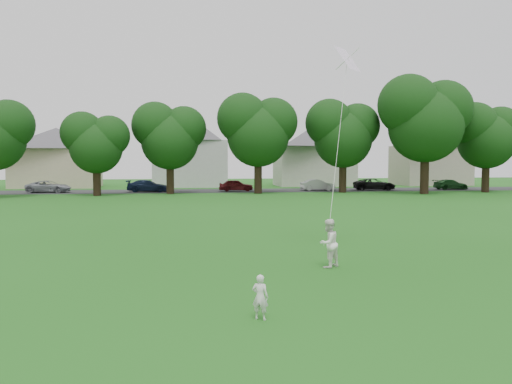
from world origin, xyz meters
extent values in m
plane|color=#185212|center=(0.00, 0.00, 0.00)|extent=(160.00, 160.00, 0.00)
cube|color=#2D2D30|center=(0.00, 42.00, 0.01)|extent=(90.00, 7.00, 0.01)
imported|color=silver|center=(1.04, -1.70, 0.45)|extent=(0.39, 0.34, 0.90)
imported|color=white|center=(3.74, 2.84, 0.72)|extent=(0.88, 0.85, 1.44)
plane|color=white|center=(5.14, 5.54, 6.66)|extent=(1.19, 1.18, 0.86)
cylinder|color=white|center=(4.44, 4.19, 3.85)|extent=(0.01, 0.01, 6.39)
cylinder|color=black|center=(-8.56, 35.87, 1.49)|extent=(0.70, 0.70, 2.98)
cylinder|color=black|center=(-2.00, 37.71, 1.72)|extent=(0.73, 0.73, 3.44)
cylinder|color=black|center=(6.53, 37.09, 1.90)|extent=(0.77, 0.77, 3.80)
cylinder|color=black|center=(15.26, 37.54, 1.83)|extent=(0.75, 0.75, 3.65)
cylinder|color=black|center=(22.42, 34.30, 2.22)|extent=(0.82, 0.82, 4.45)
cylinder|color=black|center=(29.78, 35.81, 1.77)|extent=(0.74, 0.74, 3.54)
imported|color=gray|center=(-14.13, 41.00, 0.61)|extent=(4.47, 2.40, 1.19)
imported|color=#121E3A|center=(-4.39, 41.00, 0.62)|extent=(4.31, 1.93, 1.23)
imported|color=#4D0F11|center=(4.73, 41.00, 0.63)|extent=(3.70, 1.65, 1.23)
imported|color=#B0B0B0|center=(13.56, 41.00, 0.61)|extent=(3.68, 1.40, 1.20)
imported|color=black|center=(19.99, 41.00, 0.64)|extent=(4.75, 2.61, 1.26)
imported|color=#164319|center=(28.92, 41.00, 0.57)|extent=(3.89, 1.71, 1.11)
cube|color=#C5B293|center=(-16.00, 52.00, 2.33)|extent=(9.57, 6.93, 4.66)
pyramid|color=#4E4B50|center=(-16.00, 52.00, 7.22)|extent=(13.80, 13.80, 2.56)
cube|color=silver|center=(0.00, 52.00, 2.86)|extent=(8.94, 7.35, 5.71)
pyramid|color=#4E4B50|center=(0.00, 52.00, 8.85)|extent=(12.90, 12.90, 3.14)
cube|color=beige|center=(16.00, 52.00, 2.52)|extent=(9.74, 6.40, 5.05)
pyramid|color=#4E4B50|center=(16.00, 52.00, 7.82)|extent=(14.05, 14.05, 2.78)
cube|color=#B0A392|center=(32.00, 52.00, 2.62)|extent=(8.85, 6.88, 5.25)
pyramid|color=#4E4B50|center=(32.00, 52.00, 8.13)|extent=(12.76, 12.76, 2.89)
camera|label=1|loc=(-0.37, -11.27, 3.12)|focal=35.00mm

